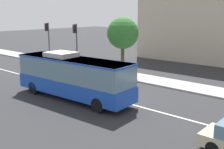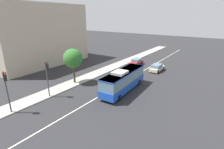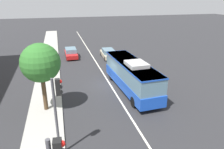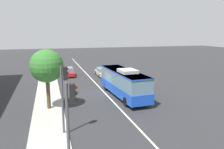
{
  "view_description": "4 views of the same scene",
  "coord_description": "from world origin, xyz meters",
  "px_view_note": "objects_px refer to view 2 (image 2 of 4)",
  "views": [
    {
      "loc": [
        12.95,
        -14.69,
        6.37
      ],
      "look_at": [
        -0.14,
        0.46,
        1.78
      ],
      "focal_mm": 43.23,
      "sensor_mm": 36.0,
      "label": 1
    },
    {
      "loc": [
        -23.23,
        -14.35,
        11.04
      ],
      "look_at": [
        -2.0,
        0.43,
        2.18
      ],
      "focal_mm": 27.68,
      "sensor_mm": 36.0,
      "label": 2
    },
    {
      "loc": [
        -20.97,
        5.22,
        9.43
      ],
      "look_at": [
        -2.06,
        0.29,
        1.97
      ],
      "focal_mm": 33.23,
      "sensor_mm": 36.0,
      "label": 3
    },
    {
      "loc": [
        -25.29,
        6.55,
        7.52
      ],
      "look_at": [
        0.02,
        -0.98,
        2.31
      ],
      "focal_mm": 34.34,
      "sensor_mm": 36.0,
      "label": 4
    }
  ],
  "objects_px": {
    "traffic_light_near_corner": "(6,86)",
    "street_tree_kerbside_left": "(73,58)",
    "transit_bus": "(123,80)",
    "traffic_light_mid_block": "(47,73)",
    "sedan_red": "(136,62)",
    "sedan_beige": "(157,68)"
  },
  "relations": [
    {
      "from": "transit_bus",
      "to": "street_tree_kerbside_left",
      "type": "bearing_deg",
      "value": 100.49
    },
    {
      "from": "traffic_light_near_corner",
      "to": "traffic_light_mid_block",
      "type": "height_order",
      "value": "same"
    },
    {
      "from": "traffic_light_mid_block",
      "to": "street_tree_kerbside_left",
      "type": "xyz_separation_m",
      "value": [
        5.83,
        1.16,
        0.78
      ]
    },
    {
      "from": "sedan_beige",
      "to": "sedan_red",
      "type": "distance_m",
      "value": 6.03
    },
    {
      "from": "transit_bus",
      "to": "traffic_light_mid_block",
      "type": "distance_m",
      "value": 10.94
    },
    {
      "from": "sedan_beige",
      "to": "traffic_light_mid_block",
      "type": "relative_size",
      "value": 0.87
    },
    {
      "from": "sedan_red",
      "to": "traffic_light_near_corner",
      "type": "xyz_separation_m",
      "value": [
        -27.56,
        2.26,
        2.84
      ]
    },
    {
      "from": "street_tree_kerbside_left",
      "to": "transit_bus",
      "type": "bearing_deg",
      "value": -76.48
    },
    {
      "from": "transit_bus",
      "to": "street_tree_kerbside_left",
      "type": "xyz_separation_m",
      "value": [
        -2.05,
        8.54,
        2.53
      ]
    },
    {
      "from": "transit_bus",
      "to": "traffic_light_near_corner",
      "type": "distance_m",
      "value": 15.25
    },
    {
      "from": "sedan_red",
      "to": "traffic_light_near_corner",
      "type": "height_order",
      "value": "traffic_light_near_corner"
    },
    {
      "from": "sedan_beige",
      "to": "traffic_light_mid_block",
      "type": "xyz_separation_m",
      "value": [
        -20.48,
        7.94,
        2.84
      ]
    },
    {
      "from": "sedan_red",
      "to": "street_tree_kerbside_left",
      "type": "relative_size",
      "value": 0.76
    },
    {
      "from": "sedan_beige",
      "to": "sedan_red",
      "type": "height_order",
      "value": "same"
    },
    {
      "from": "sedan_beige",
      "to": "traffic_light_near_corner",
      "type": "distance_m",
      "value": 27.15
    },
    {
      "from": "sedan_beige",
      "to": "traffic_light_mid_block",
      "type": "bearing_deg",
      "value": 159.74
    },
    {
      "from": "traffic_light_near_corner",
      "to": "street_tree_kerbside_left",
      "type": "xyz_separation_m",
      "value": [
        11.13,
        1.09,
        0.78
      ]
    },
    {
      "from": "transit_bus",
      "to": "traffic_light_mid_block",
      "type": "height_order",
      "value": "traffic_light_mid_block"
    },
    {
      "from": "street_tree_kerbside_left",
      "to": "traffic_light_mid_block",
      "type": "bearing_deg",
      "value": -168.72
    },
    {
      "from": "traffic_light_mid_block",
      "to": "street_tree_kerbside_left",
      "type": "relative_size",
      "value": 0.87
    },
    {
      "from": "sedan_red",
      "to": "traffic_light_mid_block",
      "type": "xyz_separation_m",
      "value": [
        -22.26,
        2.19,
        2.84
      ]
    },
    {
      "from": "traffic_light_near_corner",
      "to": "sedan_red",
      "type": "bearing_deg",
      "value": 89.34
    }
  ]
}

